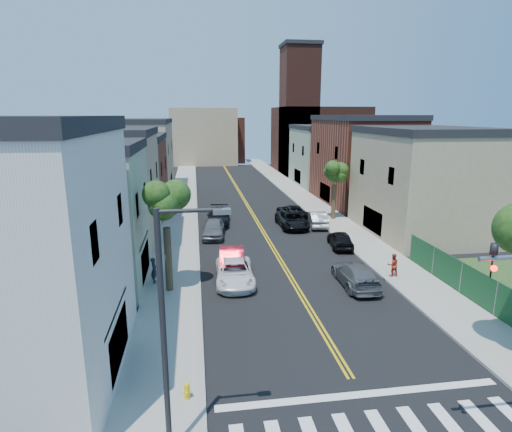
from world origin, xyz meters
name	(u,v)px	position (x,y,z in m)	size (l,w,h in m)	color
sidewalk_left	(181,204)	(-7.90, 40.00, 0.07)	(3.20, 100.00, 0.15)	gray
sidewalk_right	(307,200)	(7.90, 40.00, 0.07)	(3.20, 100.00, 0.15)	gray
curb_left	(196,203)	(-6.15, 40.00, 0.07)	(0.30, 100.00, 0.15)	gray
curb_right	(294,201)	(6.15, 40.00, 0.07)	(0.30, 100.00, 0.15)	gray
bldg_left_palegrn	(68,221)	(-14.00, 16.00, 4.25)	(9.00, 8.00, 8.50)	gray
bldg_left_tan_near	(99,191)	(-14.00, 25.00, 4.50)	(9.00, 10.00, 9.00)	#998466
bldg_left_brick	(122,178)	(-14.00, 36.00, 4.00)	(9.00, 12.00, 8.00)	brown
bldg_left_tan_far	(138,158)	(-14.00, 50.00, 4.75)	(9.00, 16.00, 9.50)	#998466
bldg_right_tan	(422,185)	(14.00, 24.00, 4.50)	(9.00, 12.00, 9.00)	#998466
bldg_right_brick	(362,162)	(14.00, 38.00, 5.00)	(9.00, 14.00, 10.00)	brown
bldg_right_palegrn	(326,157)	(14.00, 52.00, 4.25)	(9.00, 12.00, 8.50)	gray
church	(314,133)	(16.33, 67.07, 7.24)	(16.20, 14.20, 22.60)	#4C2319
backdrop_left	(204,137)	(-4.00, 82.00, 6.00)	(14.00, 8.00, 12.00)	#998466
backdrop_center	(221,140)	(0.00, 86.00, 5.00)	(10.00, 8.00, 10.00)	brown
fence_right	(477,288)	(9.50, 9.50, 1.10)	(0.04, 15.00, 1.90)	#143F1E
tree_left_mid	(165,187)	(-7.88, 14.01, 6.58)	(5.20, 5.20, 9.29)	#34281A
tree_right_far	(335,164)	(7.92, 30.01, 5.76)	(4.40, 4.40, 8.03)	#34281A
street_lamp	(169,322)	(-7.01, 1.00, 4.72)	(2.14, 0.25, 8.00)	black
red_sedan	(232,261)	(-3.80, 16.93, 0.79)	(1.67, 4.78, 1.57)	red
white_pickup	(235,273)	(-3.80, 14.82, 0.72)	(2.39, 5.18, 1.44)	white
grey_car_left	(213,228)	(-4.66, 25.53, 0.79)	(1.87, 4.66, 1.59)	#55575C
black_car_left	(218,217)	(-3.99, 30.01, 0.77)	(2.17, 5.33, 1.55)	black
grey_car_right	(356,275)	(3.80, 13.32, 0.73)	(2.04, 5.03, 1.46)	#515559
black_car_right	(340,239)	(5.50, 21.02, 0.69)	(1.64, 4.08, 1.39)	black
silver_car_right	(317,219)	(5.50, 27.75, 0.75)	(1.59, 4.55, 1.50)	#A6A8AE
dark_car_right_far	(292,212)	(3.80, 31.04, 0.74)	(2.47, 5.35, 1.49)	black
black_suv_lane	(292,220)	(3.00, 27.72, 0.75)	(2.47, 5.36, 1.49)	black
pedestrian_left	(154,270)	(-8.91, 15.30, 0.98)	(0.61, 0.40, 1.66)	#27272E
pedestrian_right	(393,265)	(6.70, 14.13, 0.93)	(0.76, 0.59, 1.56)	#9D2A18
fire_hydrant	(187,390)	(-6.70, 3.57, 0.51)	(0.33, 0.33, 0.69)	yellow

